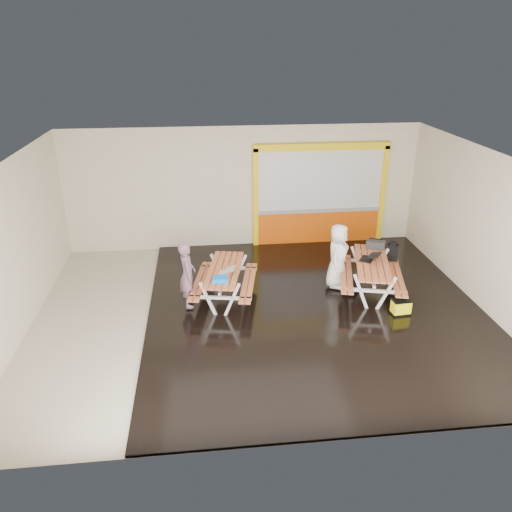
{
  "coord_description": "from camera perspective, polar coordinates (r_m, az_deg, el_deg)",
  "views": [
    {
      "loc": [
        -1.19,
        -9.66,
        5.69
      ],
      "look_at": [
        0.0,
        0.9,
        1.0
      ],
      "focal_mm": 34.87,
      "sensor_mm": 36.0,
      "label": 1
    }
  ],
  "objects": [
    {
      "name": "toolbox",
      "position": [
        12.76,
        13.56,
        1.31
      ],
      "size": [
        0.5,
        0.4,
        0.26
      ],
      "color": "black",
      "rests_on": "picnic_table_right"
    },
    {
      "name": "backpack",
      "position": [
        12.93,
        15.35,
        0.59
      ],
      "size": [
        0.32,
        0.27,
        0.46
      ],
      "color": "black",
      "rests_on": "picnic_table_right"
    },
    {
      "name": "deck",
      "position": [
        11.47,
        6.76,
        -5.99
      ],
      "size": [
        7.5,
        7.98,
        0.05
      ],
      "primitive_type": "cube",
      "color": "black",
      "rests_on": "room"
    },
    {
      "name": "blue_pouch",
      "position": [
        10.86,
        -4.14,
        -2.67
      ],
      "size": [
        0.34,
        0.25,
        0.1
      ],
      "primitive_type": "cube",
      "rotation": [
        0.0,
        0.0,
        -0.04
      ],
      "color": "#0670E8",
      "rests_on": "picnic_table_left"
    },
    {
      "name": "person_left",
      "position": [
        11.17,
        -7.88,
        -2.13
      ],
      "size": [
        0.4,
        0.58,
        1.52
      ],
      "primitive_type": "imported",
      "rotation": [
        0.0,
        0.0,
        1.65
      ],
      "color": "#78546A",
      "rests_on": "deck"
    },
    {
      "name": "laptop_right",
      "position": [
        12.06,
        12.91,
        -0.18
      ],
      "size": [
        0.59,
        0.58,
        0.19
      ],
      "color": "black",
      "rests_on": "picnic_table_right"
    },
    {
      "name": "person_right",
      "position": [
        12.08,
        9.36,
        0.03
      ],
      "size": [
        0.81,
        0.92,
        1.58
      ],
      "primitive_type": "imported",
      "rotation": [
        0.0,
        0.0,
        1.08
      ],
      "color": "white",
      "rests_on": "deck"
    },
    {
      "name": "laptop_left",
      "position": [
        11.19,
        -3.43,
        -1.82
      ],
      "size": [
        0.43,
        0.4,
        0.15
      ],
      "color": "silver",
      "rests_on": "picnic_table_left"
    },
    {
      "name": "kiosk",
      "position": [
        14.64,
        7.29,
        6.75
      ],
      "size": [
        3.88,
        0.16,
        3.0
      ],
      "color": "#D45108",
      "rests_on": "room"
    },
    {
      "name": "picnic_table_left",
      "position": [
        11.53,
        -3.64,
        -2.33
      ],
      "size": [
        1.73,
        2.25,
        0.81
      ],
      "color": "#CB693B",
      "rests_on": "deck"
    },
    {
      "name": "dark_case",
      "position": [
        12.38,
        10.55,
        -3.3
      ],
      "size": [
        0.58,
        0.55,
        0.17
      ],
      "primitive_type": "cube",
      "rotation": [
        0.0,
        0.0,
        -0.61
      ],
      "color": "black",
      "rests_on": "deck"
    },
    {
      "name": "fluke_bag",
      "position": [
        11.5,
        16.29,
        -5.64
      ],
      "size": [
        0.44,
        0.31,
        0.36
      ],
      "color": "black",
      "rests_on": "deck"
    },
    {
      "name": "picnic_table_right",
      "position": [
        12.09,
        13.12,
        -1.5
      ],
      "size": [
        1.92,
        2.42,
        0.85
      ],
      "color": "#CB693B",
      "rests_on": "deck"
    },
    {
      "name": "room",
      "position": [
        10.51,
        0.55,
        1.77
      ],
      "size": [
        10.02,
        8.02,
        3.52
      ],
      "color": "beige",
      "rests_on": "ground"
    }
  ]
}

